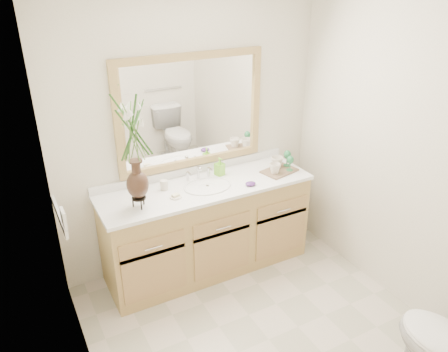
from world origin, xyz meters
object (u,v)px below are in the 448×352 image
tray (279,171)px  tumbler (164,185)px  soap_bottle (220,167)px  flower_vase (133,140)px

tray → tumbler: bearing=158.2°
tumbler → soap_bottle: size_ratio=0.57×
tumbler → tray: size_ratio=0.27×
flower_vase → soap_bottle: size_ratio=5.56×
flower_vase → tray: size_ratio=2.61×
soap_bottle → tumbler: bearing=168.5°
flower_vase → tumbler: 0.60m
flower_vase → tumbler: bearing=34.2°
tumbler → flower_vase: bearing=-145.8°
tumbler → soap_bottle: bearing=3.8°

